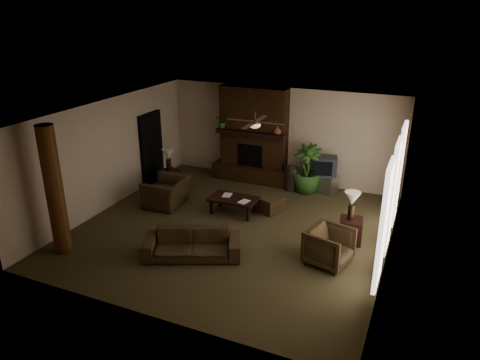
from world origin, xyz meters
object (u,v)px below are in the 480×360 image
at_px(ottoman, 269,203).
at_px(side_table_left, 170,179).
at_px(floor_plant, 306,179).
at_px(sofa, 192,239).
at_px(tv_stand, 322,182).
at_px(floor_vase, 291,176).
at_px(lamp_right, 352,200).
at_px(armchair_right, 329,245).
at_px(log_column, 54,191).
at_px(lamp_left, 168,156).
at_px(side_table_right, 350,230).
at_px(armchair_left, 167,188).
at_px(coffee_table, 233,200).

height_order(ottoman, side_table_left, side_table_left).
bearing_deg(floor_plant, sofa, -105.93).
xyz_separation_m(tv_stand, floor_plant, (-0.38, -0.26, 0.14)).
height_order(floor_vase, lamp_right, lamp_right).
height_order(armchair_right, lamp_right, lamp_right).
bearing_deg(floor_vase, log_column, -123.67).
relative_size(floor_plant, lamp_left, 2.13).
bearing_deg(floor_plant, lamp_left, -160.10).
relative_size(lamp_left, lamp_right, 1.00).
height_order(side_table_right, lamp_right, lamp_right).
relative_size(armchair_left, side_table_left, 2.04).
relative_size(sofa, side_table_right, 3.69).
bearing_deg(floor_vase, armchair_right, -61.30).
bearing_deg(side_table_right, lamp_left, 168.75).
distance_m(armchair_left, side_table_left, 1.18).
relative_size(sofa, floor_vase, 2.63).
bearing_deg(armchair_left, side_table_right, 85.67).
relative_size(log_column, sofa, 1.38).
distance_m(coffee_table, ottoman, 0.96).
xyz_separation_m(coffee_table, tv_stand, (1.69, 2.38, -0.12)).
xyz_separation_m(armchair_left, armchair_right, (4.59, -1.15, -0.06)).
distance_m(side_table_left, side_table_right, 5.48).
xyz_separation_m(side_table_left, lamp_right, (5.35, -1.08, 0.73)).
bearing_deg(lamp_left, armchair_right, -22.83).
xyz_separation_m(floor_vase, side_table_left, (-3.26, -1.27, -0.16)).
distance_m(armchair_left, tv_stand, 4.38).
distance_m(ottoman, floor_vase, 1.56).
height_order(sofa, side_table_left, sofa).
bearing_deg(tv_stand, sofa, -94.07).
height_order(side_table_left, side_table_right, same).
relative_size(coffee_table, lamp_left, 1.85).
relative_size(ottoman, lamp_right, 0.92).
distance_m(floor_vase, side_table_right, 3.17).
bearing_deg(armchair_left, floor_vase, 126.60).
bearing_deg(sofa, floor_vase, 55.94).
relative_size(armchair_left, ottoman, 1.87).
height_order(tv_stand, floor_plant, floor_plant).
xyz_separation_m(armchair_left, side_table_right, (4.83, -0.06, -0.21)).
distance_m(armchair_right, side_table_right, 1.13).
bearing_deg(coffee_table, lamp_right, -5.40).
height_order(log_column, coffee_table, log_column).
bearing_deg(ottoman, sofa, -104.66).
distance_m(armchair_right, ottoman, 2.75).
distance_m(sofa, lamp_right, 3.56).
bearing_deg(side_table_left, ottoman, -4.91).
distance_m(floor_vase, lamp_right, 3.19).
bearing_deg(side_table_left, tv_stand, 21.33).
bearing_deg(side_table_right, lamp_right, 177.20).
bearing_deg(tv_stand, side_table_right, -48.48).
distance_m(armchair_right, side_table_left, 5.58).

